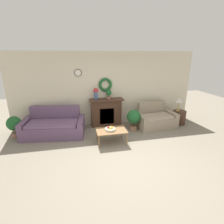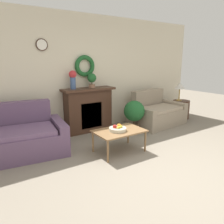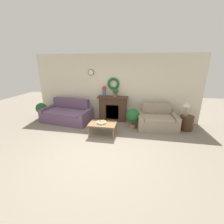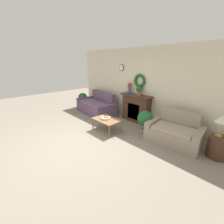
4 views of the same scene
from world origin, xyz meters
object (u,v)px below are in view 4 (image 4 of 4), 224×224
(vase_on_mantel_left, at_px, (130,87))
(potted_plant_floor_by_couch, at_px, (83,98))
(fireplace, at_px, (136,108))
(fruit_bowl, at_px, (106,118))
(table_lamp, at_px, (222,120))
(potted_plant_on_mantel, at_px, (139,90))
(loveseat_right, at_px, (175,132))
(potted_plant_floor_by_loveseat, at_px, (145,120))
(side_table_by_loveseat, at_px, (218,147))
(coffee_table, at_px, (107,120))
(couch_left, at_px, (97,106))

(vase_on_mantel_left, distance_m, potted_plant_floor_by_couch, 2.86)
(potted_plant_floor_by_couch, bearing_deg, fireplace, 7.39)
(fruit_bowl, bearing_deg, table_lamp, 19.64)
(fruit_bowl, height_order, potted_plant_on_mantel, potted_plant_on_mantel)
(loveseat_right, distance_m, potted_plant_floor_by_loveseat, 0.92)
(fruit_bowl, distance_m, side_table_by_loveseat, 3.11)
(fruit_bowl, relative_size, vase_on_mantel_left, 0.77)
(potted_plant_floor_by_couch, height_order, potted_plant_floor_by_loveseat, potted_plant_floor_by_loveseat)
(loveseat_right, xyz_separation_m, potted_plant_floor_by_couch, (-4.82, 0.07, 0.15))
(coffee_table, distance_m, vase_on_mantel_left, 1.70)
(couch_left, relative_size, side_table_by_loveseat, 4.00)
(fireplace, distance_m, potted_plant_floor_by_couch, 3.09)
(couch_left, xyz_separation_m, vase_on_mantel_left, (1.49, 0.45, 0.97))
(couch_left, bearing_deg, fireplace, 21.03)
(potted_plant_floor_by_couch, relative_size, potted_plant_floor_by_loveseat, 0.95)
(fireplace, xyz_separation_m, table_lamp, (2.75, -0.38, 0.41))
(side_table_by_loveseat, relative_size, potted_plant_floor_by_couch, 0.73)
(potted_plant_floor_by_loveseat, bearing_deg, potted_plant_on_mantel, 140.53)
(vase_on_mantel_left, bearing_deg, potted_plant_floor_by_couch, -171.51)
(fruit_bowl, xyz_separation_m, potted_plant_floor_by_loveseat, (1.00, 0.76, 0.01))
(fruit_bowl, height_order, potted_plant_floor_by_couch, potted_plant_floor_by_couch)
(couch_left, height_order, loveseat_right, couch_left)
(fruit_bowl, bearing_deg, potted_plant_on_mantel, 80.60)
(side_table_by_loveseat, relative_size, vase_on_mantel_left, 1.27)
(side_table_by_loveseat, height_order, potted_plant_floor_by_couch, potted_plant_floor_by_couch)
(couch_left, height_order, potted_plant_floor_by_loveseat, couch_left)
(fruit_bowl, relative_size, potted_plant_on_mantel, 0.94)
(table_lamp, height_order, vase_on_mantel_left, vase_on_mantel_left)
(fruit_bowl, bearing_deg, vase_on_mantel_left, 99.30)
(potted_plant_floor_by_couch, bearing_deg, loveseat_right, -0.85)
(couch_left, distance_m, side_table_by_loveseat, 4.66)
(loveseat_right, xyz_separation_m, fruit_bowl, (-1.89, -0.94, 0.16))
(loveseat_right, distance_m, fruit_bowl, 2.11)
(side_table_by_loveseat, bearing_deg, potted_plant_on_mantel, 171.37)
(loveseat_right, xyz_separation_m, potted_plant_on_mantel, (-1.66, 0.46, 0.94))
(fireplace, height_order, coffee_table, fireplace)
(couch_left, xyz_separation_m, side_table_by_loveseat, (4.66, 0.02, -0.05))
(coffee_table, relative_size, side_table_by_loveseat, 1.73)
(loveseat_right, height_order, side_table_by_loveseat, loveseat_right)
(fireplace, height_order, table_lamp, same)
(fireplace, relative_size, side_table_by_loveseat, 2.38)
(fruit_bowl, bearing_deg, potted_plant_floor_by_couch, 161.03)
(potted_plant_floor_by_loveseat, bearing_deg, coffee_table, -141.89)
(fireplace, xyz_separation_m, loveseat_right, (1.76, -0.47, -0.23))
(table_lamp, height_order, potted_plant_floor_by_couch, table_lamp)
(loveseat_right, relative_size, fruit_bowl, 4.77)
(fireplace, height_order, potted_plant_on_mantel, potted_plant_on_mantel)
(couch_left, xyz_separation_m, potted_plant_floor_by_couch, (-1.22, 0.05, 0.14))
(coffee_table, xyz_separation_m, potted_plant_floor_by_couch, (-2.97, 1.01, 0.07))
(loveseat_right, distance_m, table_lamp, 1.18)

